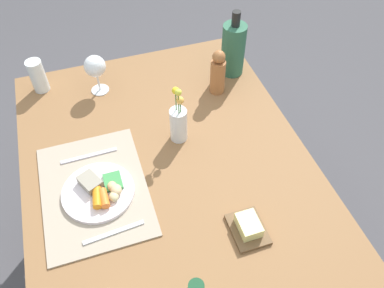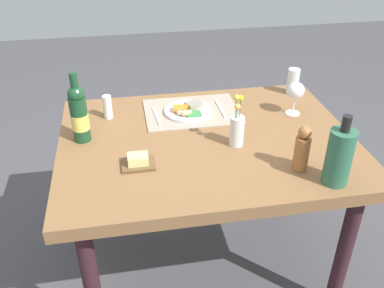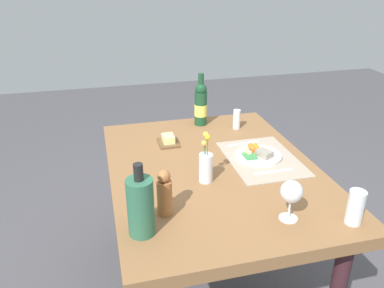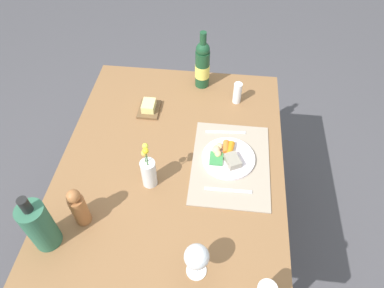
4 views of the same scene
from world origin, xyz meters
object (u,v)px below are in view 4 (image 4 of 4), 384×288
knife (225,132)px  butter_dish (149,107)px  dining_table (172,174)px  wine_bottle (202,65)px  dinner_plate (227,157)px  wine_glass (197,257)px  salt_shaker (237,93)px  fork (228,190)px  flower_vase (149,171)px  pepper_mill (79,207)px  cooler_bottle (39,225)px

knife → butter_dish: (0.11, 0.38, 0.01)m
dining_table → wine_bottle: wine_bottle is taller
dinner_plate → wine_glass: size_ratio=1.41×
salt_shaker → wine_bottle: (0.11, 0.18, 0.07)m
fork → salt_shaker: 0.54m
fork → knife: (0.32, 0.03, 0.00)m
fork → flower_vase: flower_vase is taller
fork → butter_dish: (0.43, 0.40, 0.01)m
dining_table → dinner_plate: dinner_plate is taller
salt_shaker → knife: bearing=168.9°
salt_shaker → pepper_mill: size_ratio=0.59×
dinner_plate → fork: dinner_plate is taller
dinner_plate → knife: dinner_plate is taller
salt_shaker → dining_table: bearing=147.6°
dinner_plate → fork: (-0.16, -0.01, -0.01)m
flower_vase → butter_dish: size_ratio=1.80×
salt_shaker → butter_dish: (-0.11, 0.42, -0.04)m
salt_shaker → cooler_bottle: cooler_bottle is taller
fork → dining_table: bearing=63.5°
butter_dish → wine_bottle: 0.34m
flower_vase → cooler_bottle: 0.43m
wine_glass → butter_dish: 0.83m
fork → wine_bottle: 0.68m
wine_glass → butter_dish: bearing=22.2°
salt_shaker → wine_glass: 0.88m
wine_glass → pepper_mill: 0.47m
dining_table → butter_dish: (0.31, 0.16, 0.11)m
fork → salt_shaker: bearing=-2.8°
dinner_plate → butter_dish: 0.47m
dining_table → wine_glass: 0.52m
flower_vase → cooler_bottle: cooler_bottle is taller
dining_table → flower_vase: 0.21m
wine_bottle → dinner_plate: bearing=-162.3°
fork → butter_dish: 0.59m
wine_glass → pepper_mill: pepper_mill is taller
salt_shaker → butter_dish: size_ratio=0.87×
dinner_plate → cooler_bottle: size_ratio=0.83×
salt_shaker → wine_glass: (-0.87, 0.11, 0.06)m
dining_table → cooler_bottle: size_ratio=4.59×
fork → cooler_bottle: bearing=112.9°
salt_shaker → cooler_bottle: size_ratio=0.41×
dining_table → butter_dish: size_ratio=9.80×
knife → flower_vase: (-0.31, 0.29, 0.07)m
fork → flower_vase: 0.33m
butter_dish → fork: bearing=-136.6°
pepper_mill → butter_dish: size_ratio=1.46×
dining_table → knife: bearing=-48.6°
dining_table → dinner_plate: size_ratio=5.55×
fork → wine_glass: (-0.33, 0.09, 0.11)m
dinner_plate → salt_shaker: (0.38, -0.03, 0.04)m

